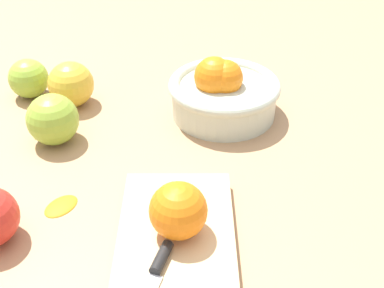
{
  "coord_description": "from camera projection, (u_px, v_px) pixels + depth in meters",
  "views": [
    {
      "loc": [
        0.56,
        0.08,
        0.47
      ],
      "look_at": [
        -0.04,
        0.09,
        0.04
      ],
      "focal_mm": 46.64,
      "sensor_mm": 36.0,
      "label": 1
    }
  ],
  "objects": [
    {
      "name": "orange_on_board",
      "position": [
        178.0,
        211.0,
        0.6
      ],
      "size": [
        0.07,
        0.07,
        0.07
      ],
      "primitive_type": "sphere",
      "color": "orange",
      "rests_on": "cutting_board"
    },
    {
      "name": "apple_front_left",
      "position": [
        29.0,
        79.0,
        0.92
      ],
      "size": [
        0.07,
        0.07,
        0.07
      ],
      "primitive_type": "sphere",
      "color": "#8EB738",
      "rests_on": "ground_plane"
    },
    {
      "name": "apple_front_left_2",
      "position": [
        71.0,
        84.0,
        0.89
      ],
      "size": [
        0.08,
        0.08,
        0.08
      ],
      "primitive_type": "sphere",
      "color": "gold",
      "rests_on": "ground_plane"
    },
    {
      "name": "citrus_peel",
      "position": [
        61.0,
        204.0,
        0.69
      ],
      "size": [
        0.06,
        0.06,
        0.01
      ],
      "primitive_type": "ellipsoid",
      "rotation": [
        0.0,
        0.0,
        2.51
      ],
      "color": "orange",
      "rests_on": "ground_plane"
    },
    {
      "name": "knife",
      "position": [
        151.0,
        281.0,
        0.55
      ],
      "size": [
        0.15,
        0.07,
        0.01
      ],
      "color": "silver",
      "rests_on": "cutting_board"
    },
    {
      "name": "bowl",
      "position": [
        223.0,
        92.0,
        0.86
      ],
      "size": [
        0.19,
        0.19,
        0.11
      ],
      "color": "beige",
      "rests_on": "ground_plane"
    },
    {
      "name": "cutting_board",
      "position": [
        176.0,
        244.0,
        0.62
      ],
      "size": [
        0.25,
        0.15,
        0.02
      ],
      "primitive_type": "cube",
      "rotation": [
        0.0,
        0.0,
        -0.02
      ],
      "color": "#DBB77F",
      "rests_on": "ground_plane"
    },
    {
      "name": "apple_front_left_3",
      "position": [
        53.0,
        119.0,
        0.79
      ],
      "size": [
        0.08,
        0.08,
        0.08
      ],
      "primitive_type": "sphere",
      "color": "#8EB738",
      "rests_on": "ground_plane"
    },
    {
      "name": "ground_plane",
      "position": [
        131.0,
        183.0,
        0.73
      ],
      "size": [
        2.4,
        2.4,
        0.0
      ],
      "primitive_type": "plane",
      "color": "tan"
    }
  ]
}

